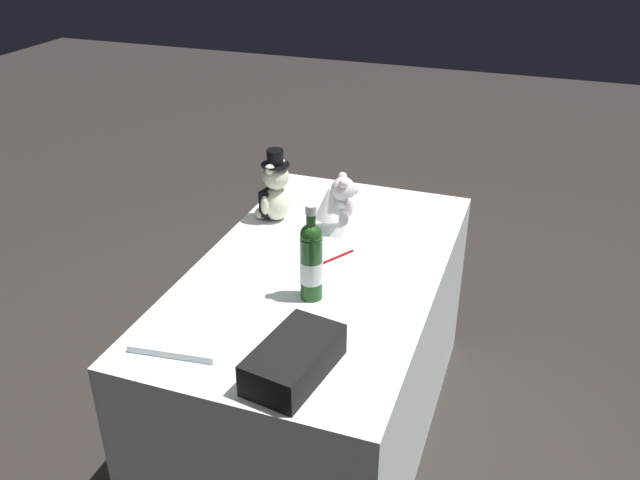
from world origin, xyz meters
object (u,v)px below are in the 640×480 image
champagne_bottle (311,260)px  gift_case_black (294,359)px  guestbook (185,333)px  teddy_bear_bride (339,206)px  teddy_bear_groom (274,191)px  signing_pen (339,256)px

champagne_bottle → gift_case_black: bearing=13.2°
champagne_bottle → guestbook: size_ratio=1.27×
teddy_bear_bride → gift_case_black: teddy_bear_bride is taller
gift_case_black → guestbook: (-0.05, -0.36, -0.04)m
teddy_bear_groom → teddy_bear_bride: bearing=88.6°
teddy_bear_groom → teddy_bear_bride: teddy_bear_groom is taller
teddy_bear_bride → gift_case_black: bearing=10.0°
teddy_bear_groom → guestbook: (0.80, 0.05, -0.11)m
champagne_bottle → gift_case_black: (0.37, 0.09, -0.09)m
teddy_bear_groom → signing_pen: (0.21, 0.33, -0.11)m
guestbook → teddy_bear_groom: bearing=177.2°
teddy_bear_bride → signing_pen: bearing=17.8°
teddy_bear_groom → signing_pen: teddy_bear_groom is taller
signing_pen → gift_case_black: gift_case_black is taller
teddy_bear_bride → signing_pen: teddy_bear_bride is taller
signing_pen → champagne_bottle: bearing=-0.5°
champagne_bottle → guestbook: bearing=-40.7°
teddy_bear_groom → gift_case_black: teddy_bear_groom is taller
teddy_bear_groom → gift_case_black: (0.84, 0.41, -0.07)m
champagne_bottle → signing_pen: (-0.27, 0.00, -0.13)m
teddy_bear_groom → signing_pen: 0.41m
guestbook → teddy_bear_bride: bearing=158.4°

